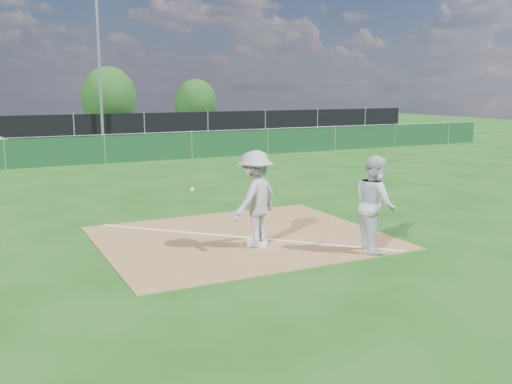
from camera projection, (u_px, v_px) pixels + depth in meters
ground at (135, 180)px, 20.44m from camera, size 90.00×90.00×0.00m
infield_dirt at (242, 238)px, 12.51m from camera, size 6.00×5.00×0.02m
foul_line at (242, 237)px, 12.51m from camera, size 5.01×5.01×0.01m
green_fence at (105, 150)px, 24.73m from camera, size 44.00×0.05×1.20m
black_fence at (74, 131)px, 31.72m from camera, size 46.00×0.04×1.80m
parking_lot at (62, 140)px, 36.28m from camera, size 46.00×9.00×0.01m
light_pole at (100, 74)px, 31.55m from camera, size 0.16×0.16×8.00m
first_base at (257, 243)px, 11.91m from camera, size 0.55×0.55×0.09m
play_at_first at (255, 199)px, 11.66m from camera, size 2.12×1.26×1.98m
runner at (375, 204)px, 11.39m from camera, size 0.97×1.11×1.94m
car_mid at (39, 130)px, 34.55m from camera, size 4.63×2.04×1.48m
car_right at (121, 129)px, 37.14m from camera, size 4.63×3.39×1.25m
tree_mid at (109, 98)px, 42.66m from camera, size 4.09×4.09×4.85m
tree_right at (196, 103)px, 44.88m from camera, size 3.34×3.34×3.96m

